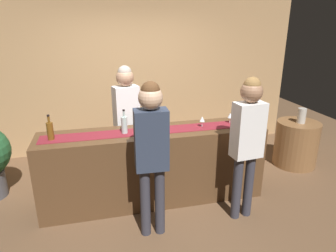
{
  "coord_description": "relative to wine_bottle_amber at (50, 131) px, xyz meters",
  "views": [
    {
      "loc": [
        -0.66,
        -3.45,
        2.25
      ],
      "look_at": [
        0.19,
        0.0,
        1.02
      ],
      "focal_mm": 31.99,
      "sensor_mm": 36.0,
      "label": 1
    }
  ],
  "objects": [
    {
      "name": "back_wall",
      "position": [
        1.2,
        1.91,
        0.37
      ],
      "size": [
        6.0,
        0.12,
        2.9
      ],
      "primitive_type": "cube",
      "color": "tan",
      "rests_on": "ground"
    },
    {
      "name": "bartender",
      "position": [
        0.94,
        0.59,
        -0.02
      ],
      "size": [
        0.38,
        0.28,
        1.72
      ],
      "rotation": [
        0.0,
        0.0,
        3.39
      ],
      "color": "#26262B",
      "rests_on": "ground"
    },
    {
      "name": "round_side_table",
      "position": [
        3.68,
        0.48,
        -0.71
      ],
      "size": [
        0.68,
        0.68,
        0.74
      ],
      "primitive_type": "cylinder",
      "color": "brown",
      "rests_on": "ground"
    },
    {
      "name": "wine_glass_mid_counter",
      "position": [
        1.84,
        0.01,
        -0.01
      ],
      "size": [
        0.07,
        0.07,
        0.14
      ],
      "color": "silver",
      "rests_on": "bar_counter"
    },
    {
      "name": "bar_counter",
      "position": [
        1.2,
        0.01,
        -0.6
      ],
      "size": [
        2.85,
        0.6,
        0.97
      ],
      "primitive_type": "cube",
      "color": "#543821",
      "rests_on": "ground"
    },
    {
      "name": "vase_on_side_table",
      "position": [
        3.67,
        0.45,
        -0.22
      ],
      "size": [
        0.13,
        0.13,
        0.24
      ],
      "primitive_type": "cylinder",
      "color": "#B7B2A8",
      "rests_on": "round_side_table"
    },
    {
      "name": "wine_glass_near_customer",
      "position": [
        2.26,
        0.07,
        -0.01
      ],
      "size": [
        0.07,
        0.07,
        0.14
      ],
      "color": "silver",
      "rests_on": "bar_counter"
    },
    {
      "name": "counter_runner_cloth",
      "position": [
        1.2,
        0.01,
        -0.11
      ],
      "size": [
        2.7,
        0.28,
        0.01
      ],
      "primitive_type": "cube",
      "color": "maroon",
      "rests_on": "bar_counter"
    },
    {
      "name": "ground_plane",
      "position": [
        1.2,
        0.01,
        -1.08
      ],
      "size": [
        10.0,
        10.0,
        0.0
      ],
      "primitive_type": "plane",
      "color": "brown"
    },
    {
      "name": "customer_sipping",
      "position": [
        2.16,
        -0.61,
        -0.02
      ],
      "size": [
        0.36,
        0.24,
        1.72
      ],
      "rotation": [
        0.0,
        0.0,
        0.1
      ],
      "color": "#33333D",
      "rests_on": "ground"
    },
    {
      "name": "wine_bottle_clear",
      "position": [
        0.85,
        0.01,
        0.0
      ],
      "size": [
        0.07,
        0.07,
        0.3
      ],
      "color": "#B2C6C1",
      "rests_on": "bar_counter"
    },
    {
      "name": "wine_bottle_amber",
      "position": [
        0.0,
        0.0,
        0.0
      ],
      "size": [
        0.07,
        0.07,
        0.3
      ],
      "color": "brown",
      "rests_on": "bar_counter"
    },
    {
      "name": "customer_browsing",
      "position": [
        1.05,
        -0.66,
        -0.01
      ],
      "size": [
        0.35,
        0.24,
        1.73
      ],
      "rotation": [
        0.0,
        0.0,
        -0.05
      ],
      "color": "#33333D",
      "rests_on": "ground"
    }
  ]
}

